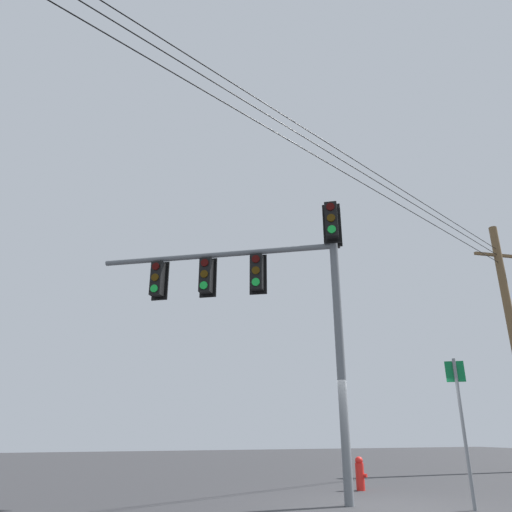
# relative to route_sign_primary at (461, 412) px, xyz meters

# --- Properties ---
(ground_plane) EXTENTS (60.00, 60.00, 0.00)m
(ground_plane) POSITION_rel_route_sign_primary_xyz_m (0.80, 1.42, -1.80)
(ground_plane) COLOR #2D2D30
(signal_mast_assembly) EXTENTS (3.66, 5.64, 6.78)m
(signal_mast_assembly) POSITION_rel_route_sign_primary_xyz_m (2.07, 3.34, 3.11)
(signal_mast_assembly) COLOR slate
(signal_mast_assembly) RESTS_ON ground
(route_sign_primary) EXTENTS (0.24, 0.34, 2.89)m
(route_sign_primary) POSITION_rel_route_sign_primary_xyz_m (0.00, 0.00, 0.00)
(route_sign_primary) COLOR slate
(route_sign_primary) RESTS_ON ground
(fire_hydrant) EXTENTS (0.29, 0.26, 0.81)m
(fire_hydrant) POSITION_rel_route_sign_primary_xyz_m (3.55, 0.40, -1.40)
(fire_hydrant) COLOR red
(fire_hydrant) RESTS_ON ground
(overhead_wire_span) EXTENTS (12.11, 24.64, 1.41)m
(overhead_wire_span) POSITION_rel_route_sign_primary_xyz_m (0.72, 3.14, 6.54)
(overhead_wire_span) COLOR black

